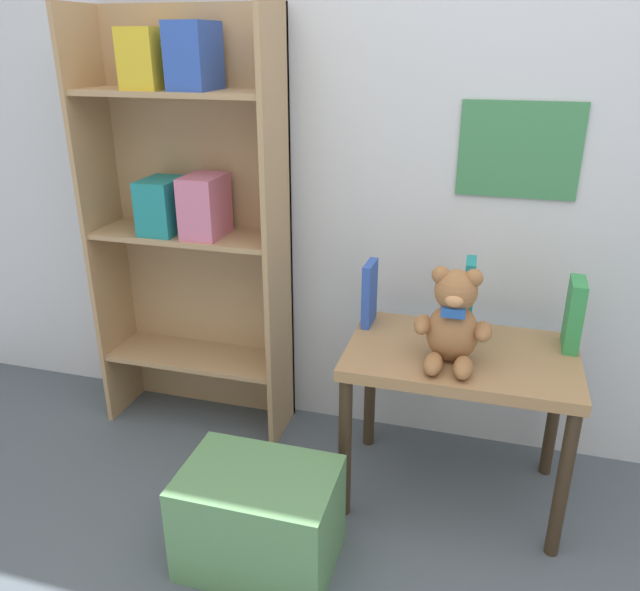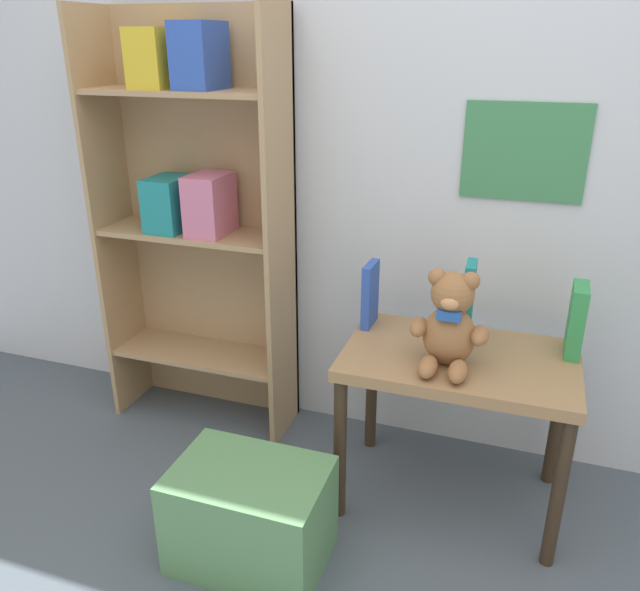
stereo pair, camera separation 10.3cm
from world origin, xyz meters
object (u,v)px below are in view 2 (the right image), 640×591
Objects in this scene: bookshelf_side at (196,202)px; book_standing_teal at (468,303)px; book_standing_green at (576,320)px; storage_bin at (251,515)px; teddy_bear at (450,324)px; book_standing_blue at (370,294)px; display_table at (458,377)px.

book_standing_teal is at bearing -6.83° from bookshelf_side.
book_standing_green reaches higher than storage_bin.
book_standing_teal is 0.31m from book_standing_green.
bookshelf_side is at bearing 126.22° from storage_bin.
teddy_bear reaches higher than storage_bin.
book_standing_teal reaches higher than book_standing_blue.
bookshelf_side is at bearing 176.76° from book_standing_green.
book_standing_green is (0.34, 0.19, -0.02)m from teddy_bear.
bookshelf_side is 3.52× the size of storage_bin.
book_standing_teal reaches higher than storage_bin.
teddy_bear is at bearing -111.49° from display_table.
teddy_bear is 0.39m from book_standing_green.
bookshelf_side reaches higher than book_standing_green.
bookshelf_side is 1.09m from display_table.
bookshelf_side reaches higher than book_standing_blue.
teddy_bear is 0.18m from book_standing_teal.
bookshelf_side is 5.87× the size of book_standing_teal.
bookshelf_side reaches higher than book_standing_teal.
display_table is 0.73m from storage_bin.
bookshelf_side reaches higher than display_table.
storage_bin is (-0.50, -0.55, -0.50)m from book_standing_teal.
bookshelf_side is 2.20× the size of display_table.
book_standing_blue is (-0.31, 0.12, 0.18)m from display_table.
book_standing_green is 1.10m from storage_bin.
teddy_bear reaches higher than book_standing_green.
bookshelf_side is 1.01m from book_standing_teal.
book_standing_teal reaches higher than book_standing_green.
book_standing_green reaches higher than book_standing_blue.
teddy_bear is 1.35× the size of book_standing_blue.
book_standing_teal is at bearing -175.58° from book_standing_green.
teddy_bear is at bearing -149.15° from book_standing_green.
storage_bin is at bearing -53.78° from bookshelf_side.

